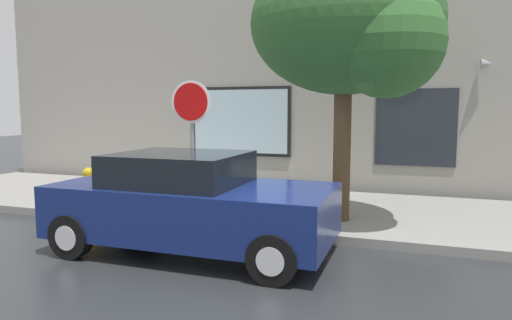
% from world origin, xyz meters
% --- Properties ---
extents(ground_plane, '(60.00, 60.00, 0.00)m').
position_xyz_m(ground_plane, '(0.00, 0.00, 0.00)').
color(ground_plane, '#282B2D').
extents(sidewalk, '(20.00, 4.00, 0.15)m').
position_xyz_m(sidewalk, '(0.00, 3.00, 0.07)').
color(sidewalk, gray).
rests_on(sidewalk, ground).
extents(building_facade, '(20.00, 0.67, 7.00)m').
position_xyz_m(building_facade, '(-0.01, 5.50, 3.48)').
color(building_facade, '#9E998E').
rests_on(building_facade, ground).
extents(parked_car, '(4.09, 1.94, 1.47)m').
position_xyz_m(parked_car, '(-1.19, 0.00, 0.73)').
color(parked_car, navy).
rests_on(parked_car, ground).
extents(fire_hydrant, '(0.30, 0.44, 0.78)m').
position_xyz_m(fire_hydrant, '(-4.37, 1.62, 0.53)').
color(fire_hydrant, yellow).
rests_on(fire_hydrant, sidewalk).
extents(street_tree, '(3.27, 2.78, 4.66)m').
position_xyz_m(street_tree, '(0.86, 2.00, 3.49)').
color(street_tree, '#4C3823').
rests_on(street_tree, sidewalk).
extents(stop_sign, '(0.76, 0.10, 2.48)m').
position_xyz_m(stop_sign, '(-1.85, 1.33, 1.90)').
color(stop_sign, gray).
rests_on(stop_sign, sidewalk).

